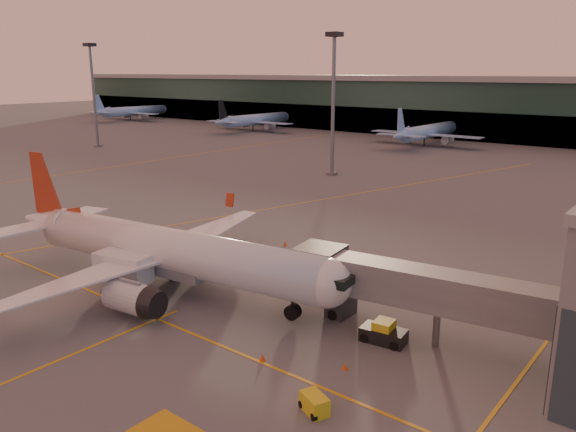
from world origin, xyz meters
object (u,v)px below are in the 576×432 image
Objects in this scene: gpu_cart at (314,404)px; pushback_tug at (383,333)px; main_airplane at (162,251)px; catering_truck at (124,273)px.

pushback_tug is (-1.15, 10.03, 0.15)m from gpu_cart.
main_airplane is 17.52× the size of gpu_cart.
main_airplane is 22.65m from gpu_cart.
gpu_cart is at bearing -20.80° from catering_truck.
catering_truck is at bearing -165.28° from gpu_cart.
catering_truck is 2.52× the size of gpu_cart.
catering_truck is 1.57× the size of pushback_tug.
pushback_tug is (20.25, 3.29, -2.95)m from main_airplane.
gpu_cart is (21.40, -6.74, -3.10)m from main_airplane.
main_airplane is 10.94× the size of pushback_tug.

